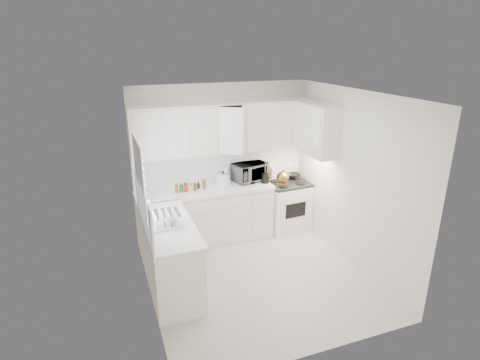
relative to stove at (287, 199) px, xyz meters
name	(u,v)px	position (x,y,z in m)	size (l,w,h in m)	color
floor	(257,276)	(-1.11, -1.28, -0.56)	(3.20, 3.20, 0.00)	silver
ceiling	(260,94)	(-1.11, -1.28, 2.04)	(3.20, 3.20, 0.00)	white
wall_back	(222,161)	(-1.11, 0.32, 0.74)	(3.00, 3.00, 0.00)	white
wall_front	(321,249)	(-1.11, -2.88, 0.74)	(3.00, 3.00, 0.00)	white
wall_left	(144,208)	(-2.61, -1.28, 0.74)	(3.20, 3.20, 0.00)	white
wall_right	(352,180)	(0.39, -1.28, 0.74)	(3.20, 3.20, 0.00)	white
window_blinds	(141,180)	(-2.59, -0.93, 0.99)	(0.06, 0.96, 1.06)	white
lower_cabinets_back	(206,217)	(-1.50, 0.02, -0.11)	(2.22, 0.60, 0.90)	white
lower_cabinets_left	(170,257)	(-2.31, -1.08, -0.11)	(0.60, 1.60, 0.90)	white
countertop_back	(205,190)	(-1.50, 0.01, 0.37)	(2.24, 0.64, 0.05)	white
countertop_left	(168,225)	(-2.30, -1.08, 0.37)	(0.64, 1.62, 0.05)	white
backsplash_back	(222,165)	(-1.11, 0.31, 0.67)	(2.98, 0.02, 0.55)	white
backsplash_left	(143,208)	(-2.60, -1.08, 0.67)	(0.02, 1.60, 0.55)	white
upper_cabinets_back	(225,152)	(-1.11, 0.16, 0.94)	(3.00, 0.33, 0.80)	white
upper_cabinets_right	(315,154)	(0.23, -0.46, 0.94)	(0.33, 0.90, 0.80)	white
sink	(163,206)	(-2.30, -0.73, 0.51)	(0.42, 0.38, 0.30)	gray
stove	(287,199)	(0.00, 0.00, 0.00)	(0.73, 0.60, 1.12)	white
tea_kettle	(283,176)	(-0.18, -0.16, 0.50)	(0.26, 0.22, 0.24)	olive
frying_pan	(293,174)	(0.18, 0.16, 0.41)	(0.26, 0.43, 0.04)	black
microwave	(250,170)	(-0.66, 0.14, 0.58)	(0.56, 0.31, 0.38)	gray
rice_cooker	(223,178)	(-1.15, 0.12, 0.51)	(0.23, 0.23, 0.23)	white
paper_towel	(225,175)	(-1.10, 0.17, 0.53)	(0.12, 0.12, 0.27)	white
utensil_crock	(265,172)	(-0.46, -0.07, 0.59)	(0.13, 0.13, 0.40)	black
dish_rack	(164,218)	(-2.36, -1.14, 0.51)	(0.43, 0.32, 0.23)	white
spice_left_0	(175,186)	(-1.96, 0.14, 0.46)	(0.06, 0.06, 0.13)	brown
spice_left_1	(181,187)	(-1.88, 0.05, 0.46)	(0.06, 0.06, 0.13)	#246923
spice_left_2	(184,185)	(-1.81, 0.14, 0.46)	(0.06, 0.06, 0.13)	red
spice_left_3	(190,186)	(-1.73, 0.05, 0.46)	(0.06, 0.06, 0.13)	yellow
spice_left_4	(193,184)	(-1.66, 0.14, 0.46)	(0.06, 0.06, 0.13)	#513E17
spice_left_5	(199,185)	(-1.58, 0.05, 0.46)	(0.06, 0.06, 0.13)	black
spice_left_6	(202,183)	(-1.51, 0.14, 0.46)	(0.06, 0.06, 0.13)	brown
sauce_right_0	(256,174)	(-0.53, 0.18, 0.49)	(0.06, 0.06, 0.19)	red
sauce_right_1	(260,174)	(-0.47, 0.12, 0.49)	(0.06, 0.06, 0.19)	yellow
sauce_right_2	(262,173)	(-0.42, 0.18, 0.49)	(0.06, 0.06, 0.19)	#513E17
sauce_right_3	(266,174)	(-0.36, 0.12, 0.49)	(0.06, 0.06, 0.19)	black
sauce_right_4	(268,172)	(-0.31, 0.18, 0.49)	(0.06, 0.06, 0.19)	brown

